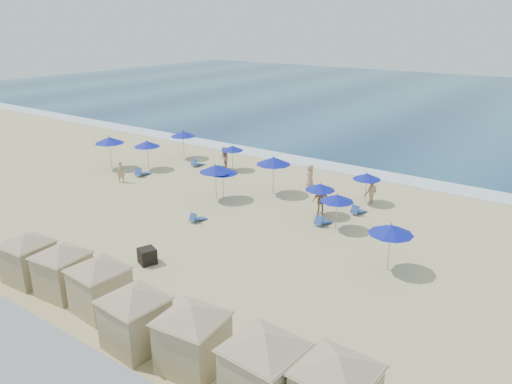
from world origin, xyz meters
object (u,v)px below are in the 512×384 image
cabana_4 (192,329)px  beachgoer_1 (224,158)px  cabana_2 (99,278)px  umbrella_10 (391,229)px  umbrella_1 (147,144)px  umbrella_6 (274,161)px  umbrella_8 (367,176)px  cabana_3 (135,310)px  beachgoer_3 (371,190)px  cabana_5 (264,360)px  beachgoer_0 (121,172)px  umbrella_7 (320,187)px  beachgoer_4 (310,176)px  trash_bin (147,256)px  umbrella_3 (232,148)px  beachgoer_2 (321,201)px  umbrella_5 (223,170)px  cabana_1 (62,263)px  cabana_6 (336,383)px  umbrella_4 (216,168)px  umbrella_2 (183,134)px  umbrella_9 (337,198)px  cabana_0 (27,251)px

cabana_4 → beachgoer_1: cabana_4 is taller
cabana_2 → umbrella_10: (8.35, 10.43, 0.61)m
umbrella_1 → umbrella_6: bearing=4.6°
umbrella_8 → umbrella_10: 9.34m
cabana_3 → beachgoer_3: bearing=87.4°
cabana_5 → beachgoer_0: cabana_5 is taller
umbrella_7 → cabana_5: bearing=-67.2°
umbrella_6 → beachgoer_4: umbrella_6 is taller
beachgoer_0 → beachgoer_1: (3.95, 7.26, 0.09)m
trash_bin → umbrella_3: size_ratio=0.38×
umbrella_1 → cabana_5: bearing=-35.3°
beachgoer_3 → umbrella_3: bearing=-78.8°
beachgoer_1 → beachgoer_2: size_ratio=0.97×
umbrella_5 → umbrella_10: bearing=-13.9°
cabana_2 → beachgoer_1: 21.24m
umbrella_7 → cabana_3: bearing=-86.8°
beachgoer_4 → cabana_1: bearing=-24.2°
cabana_3 → umbrella_6: bearing=107.5°
cabana_5 → umbrella_6: bearing=123.0°
cabana_2 → umbrella_5: size_ratio=1.82×
beachgoer_0 → beachgoer_4: 13.99m
cabana_6 → umbrella_1: size_ratio=1.88×
cabana_1 → umbrella_3: bearing=106.7°
umbrella_5 → beachgoer_1: (-4.48, 5.57, -1.13)m
cabana_4 → umbrella_1: cabana_4 is taller
cabana_6 → beachgoer_1: (-19.86, 19.22, -0.74)m
beachgoer_0 → beachgoer_3: size_ratio=0.87×
cabana_3 → umbrella_7: 15.58m
umbrella_4 → cabana_2: bearing=-69.7°
cabana_5 → beachgoer_0: 24.86m
umbrella_4 → cabana_5: bearing=-45.5°
umbrella_7 → umbrella_8: umbrella_7 is taller
cabana_2 → umbrella_2: 24.17m
umbrella_3 → umbrella_6: umbrella_6 is taller
umbrella_1 → umbrella_4: size_ratio=0.96×
beachgoer_4 → umbrella_4: bearing=-52.4°
umbrella_2 → umbrella_1: bearing=-90.2°
cabana_2 → beachgoer_3: 18.98m
umbrella_3 → umbrella_9: umbrella_9 is taller
cabana_3 → trash_bin: bearing=134.2°
cabana_5 → umbrella_10: size_ratio=1.88×
cabana_1 → umbrella_8: size_ratio=1.93×
cabana_4 → umbrella_2: cabana_4 is taller
trash_bin → umbrella_4: size_ratio=0.32×
umbrella_1 → umbrella_4: (9.11, -2.30, 0.08)m
cabana_1 → umbrella_7: 15.56m
umbrella_8 → beachgoer_4: bearing=170.2°
cabana_4 → beachgoer_3: (-1.67, 19.01, -0.66)m
cabana_3 → umbrella_5: size_ratio=1.86×
cabana_0 → trash_bin: bearing=54.0°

